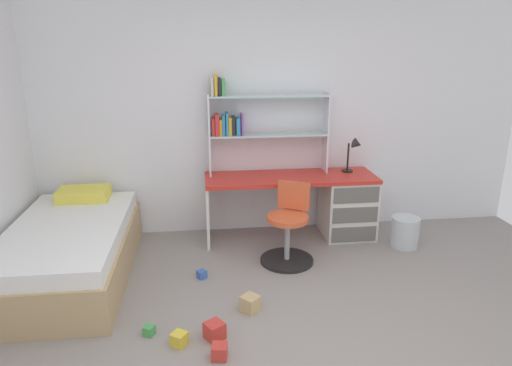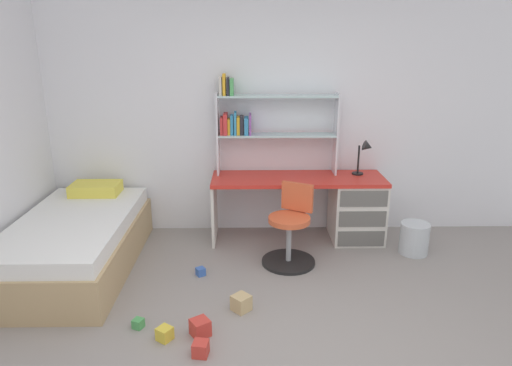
{
  "view_description": "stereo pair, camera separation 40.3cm",
  "coord_description": "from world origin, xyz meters",
  "px_view_note": "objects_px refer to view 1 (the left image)",
  "views": [
    {
      "loc": [
        -0.66,
        -2.37,
        2.07
      ],
      "look_at": [
        -0.2,
        1.5,
        0.86
      ],
      "focal_mm": 31.9,
      "sensor_mm": 36.0,
      "label": 1
    },
    {
      "loc": [
        -0.26,
        -2.4,
        2.07
      ],
      "look_at": [
        -0.2,
        1.5,
        0.86
      ],
      "focal_mm": 31.9,
      "sensor_mm": 36.0,
      "label": 2
    }
  ],
  "objects_px": {
    "desk_lamp": "(355,150)",
    "waste_bin": "(405,232)",
    "toy_block_yellow_4": "(179,339)",
    "desk": "(332,202)",
    "toy_block_blue_0": "(202,274)",
    "toy_block_red_5": "(215,331)",
    "toy_block_green_1": "(149,330)",
    "toy_block_natural_3": "(250,303)",
    "bookshelf_hutch": "(251,120)",
    "toy_block_red_2": "(219,352)",
    "swivel_chair": "(288,232)",
    "bed_platform": "(69,251)"
  },
  "relations": [
    {
      "from": "desk",
      "to": "toy_block_natural_3",
      "type": "bearing_deg",
      "value": -127.18
    },
    {
      "from": "bookshelf_hutch",
      "to": "waste_bin",
      "type": "height_order",
      "value": "bookshelf_hutch"
    },
    {
      "from": "swivel_chair",
      "to": "toy_block_red_5",
      "type": "height_order",
      "value": "swivel_chair"
    },
    {
      "from": "desk",
      "to": "toy_block_green_1",
      "type": "relative_size",
      "value": 25.05
    },
    {
      "from": "bookshelf_hutch",
      "to": "toy_block_yellow_4",
      "type": "relative_size",
      "value": 12.97
    },
    {
      "from": "waste_bin",
      "to": "toy_block_red_5",
      "type": "relative_size",
      "value": 2.56
    },
    {
      "from": "toy_block_blue_0",
      "to": "toy_block_green_1",
      "type": "relative_size",
      "value": 1.02
    },
    {
      "from": "bookshelf_hutch",
      "to": "bed_platform",
      "type": "relative_size",
      "value": 0.68
    },
    {
      "from": "desk",
      "to": "bookshelf_hutch",
      "type": "xyz_separation_m",
      "value": [
        -0.88,
        0.17,
        0.9
      ]
    },
    {
      "from": "desk_lamp",
      "to": "toy_block_red_5",
      "type": "height_order",
      "value": "desk_lamp"
    },
    {
      "from": "bookshelf_hutch",
      "to": "toy_block_natural_3",
      "type": "xyz_separation_m",
      "value": [
        -0.18,
        -1.56,
        -1.22
      ]
    },
    {
      "from": "waste_bin",
      "to": "toy_block_red_2",
      "type": "distance_m",
      "value": 2.55
    },
    {
      "from": "desk",
      "to": "desk_lamp",
      "type": "bearing_deg",
      "value": 16.28
    },
    {
      "from": "toy_block_green_1",
      "to": "desk",
      "type": "bearing_deg",
      "value": 41.49
    },
    {
      "from": "toy_block_yellow_4",
      "to": "desk",
      "type": "bearing_deg",
      "value": 47.74
    },
    {
      "from": "toy_block_red_2",
      "to": "swivel_chair",
      "type": "bearing_deg",
      "value": 62.12
    },
    {
      "from": "bookshelf_hutch",
      "to": "toy_block_red_2",
      "type": "height_order",
      "value": "bookshelf_hutch"
    },
    {
      "from": "toy_block_yellow_4",
      "to": "toy_block_natural_3",
      "type": "bearing_deg",
      "value": 34.22
    },
    {
      "from": "toy_block_green_1",
      "to": "toy_block_red_2",
      "type": "xyz_separation_m",
      "value": [
        0.5,
        -0.32,
        0.02
      ]
    },
    {
      "from": "toy_block_natural_3",
      "to": "swivel_chair",
      "type": "bearing_deg",
      "value": 61.07
    },
    {
      "from": "toy_block_green_1",
      "to": "bed_platform",
      "type": "bearing_deg",
      "value": 129.15
    },
    {
      "from": "desk_lamp",
      "to": "waste_bin",
      "type": "xyz_separation_m",
      "value": [
        0.44,
        -0.45,
        -0.79
      ]
    },
    {
      "from": "bookshelf_hutch",
      "to": "toy_block_green_1",
      "type": "height_order",
      "value": "bookshelf_hutch"
    },
    {
      "from": "bed_platform",
      "to": "toy_block_red_5",
      "type": "bearing_deg",
      "value": -40.1
    },
    {
      "from": "toy_block_red_5",
      "to": "toy_block_natural_3",
      "type": "bearing_deg",
      "value": 47.48
    },
    {
      "from": "toy_block_yellow_4",
      "to": "waste_bin",
      "type": "bearing_deg",
      "value": 31.21
    },
    {
      "from": "bookshelf_hutch",
      "to": "toy_block_blue_0",
      "type": "xyz_separation_m",
      "value": [
        -0.57,
        -0.98,
        -1.25
      ]
    },
    {
      "from": "toy_block_blue_0",
      "to": "desk",
      "type": "bearing_deg",
      "value": 29.52
    },
    {
      "from": "waste_bin",
      "to": "toy_block_yellow_4",
      "type": "relative_size",
      "value": 3.26
    },
    {
      "from": "waste_bin",
      "to": "toy_block_red_2",
      "type": "height_order",
      "value": "waste_bin"
    },
    {
      "from": "bed_platform",
      "to": "bookshelf_hutch",
      "type": "bearing_deg",
      "value": 24.89
    },
    {
      "from": "desk_lamp",
      "to": "waste_bin",
      "type": "bearing_deg",
      "value": -45.41
    },
    {
      "from": "toy_block_blue_0",
      "to": "toy_block_yellow_4",
      "type": "xyz_separation_m",
      "value": [
        -0.16,
        -0.95,
        0.01
      ]
    },
    {
      "from": "desk",
      "to": "toy_block_red_5",
      "type": "relative_size",
      "value": 14.51
    },
    {
      "from": "desk",
      "to": "waste_bin",
      "type": "xyz_separation_m",
      "value": [
        0.69,
        -0.38,
        -0.23
      ]
    },
    {
      "from": "bookshelf_hutch",
      "to": "toy_block_green_1",
      "type": "bearing_deg",
      "value": -118.17
    },
    {
      "from": "desk",
      "to": "toy_block_yellow_4",
      "type": "bearing_deg",
      "value": -132.26
    },
    {
      "from": "toy_block_red_5",
      "to": "toy_block_red_2",
      "type": "bearing_deg",
      "value": -83.65
    },
    {
      "from": "bed_platform",
      "to": "toy_block_red_5",
      "type": "xyz_separation_m",
      "value": [
        1.27,
        -1.07,
        -0.2
      ]
    },
    {
      "from": "waste_bin",
      "to": "toy_block_red_5",
      "type": "bearing_deg",
      "value": -146.72
    },
    {
      "from": "swivel_chair",
      "to": "toy_block_natural_3",
      "type": "xyz_separation_m",
      "value": [
        -0.46,
        -0.84,
        -0.24
      ]
    },
    {
      "from": "desk_lamp",
      "to": "toy_block_yellow_4",
      "type": "bearing_deg",
      "value": -135.15
    },
    {
      "from": "toy_block_red_2",
      "to": "toy_block_red_5",
      "type": "relative_size",
      "value": 0.83
    },
    {
      "from": "bookshelf_hutch",
      "to": "toy_block_green_1",
      "type": "xyz_separation_m",
      "value": [
        -0.96,
        -1.79,
        -1.25
      ]
    },
    {
      "from": "toy_block_green_1",
      "to": "toy_block_yellow_4",
      "type": "height_order",
      "value": "toy_block_yellow_4"
    },
    {
      "from": "desk_lamp",
      "to": "toy_block_blue_0",
      "type": "relative_size",
      "value": 5.15
    },
    {
      "from": "waste_bin",
      "to": "toy_block_blue_0",
      "type": "xyz_separation_m",
      "value": [
        -2.13,
        -0.44,
        -0.12
      ]
    },
    {
      "from": "desk",
      "to": "waste_bin",
      "type": "height_order",
      "value": "desk"
    },
    {
      "from": "toy_block_blue_0",
      "to": "toy_block_red_5",
      "type": "distance_m",
      "value": 0.9
    },
    {
      "from": "waste_bin",
      "to": "toy_block_blue_0",
      "type": "relative_size",
      "value": 4.32
    }
  ]
}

